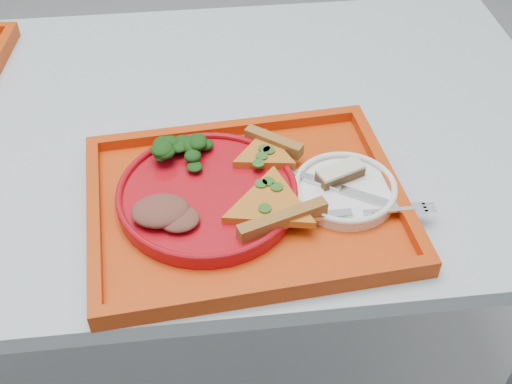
# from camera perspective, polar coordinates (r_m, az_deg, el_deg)

# --- Properties ---
(ground) EXTENTS (10.00, 10.00, 0.00)m
(ground) POSITION_cam_1_polar(r_m,az_deg,el_deg) (1.67, -9.31, -15.24)
(ground) COLOR gray
(ground) RESTS_ON ground
(table) EXTENTS (1.60, 0.80, 0.75)m
(table) POSITION_cam_1_polar(r_m,az_deg,el_deg) (1.15, -13.08, 2.44)
(table) COLOR #AFBAC4
(table) RESTS_ON ground
(tray_main) EXTENTS (0.48, 0.38, 0.01)m
(tray_main) POSITION_cam_1_polar(r_m,az_deg,el_deg) (0.93, -0.88, -1.22)
(tray_main) COLOR #BD3609
(tray_main) RESTS_ON table
(dinner_plate) EXTENTS (0.26, 0.26, 0.02)m
(dinner_plate) POSITION_cam_1_polar(r_m,az_deg,el_deg) (0.93, -4.33, -0.40)
(dinner_plate) COLOR #A90B14
(dinner_plate) RESTS_ON tray_main
(side_plate) EXTENTS (0.15, 0.15, 0.01)m
(side_plate) POSITION_cam_1_polar(r_m,az_deg,el_deg) (0.95, 7.89, 0.06)
(side_plate) COLOR white
(side_plate) RESTS_ON tray_main
(pizza_slice_a) EXTENTS (0.17, 0.18, 0.02)m
(pizza_slice_a) POSITION_cam_1_polar(r_m,az_deg,el_deg) (0.89, 1.30, -0.89)
(pizza_slice_a) COLOR orange
(pizza_slice_a) RESTS_ON dinner_plate
(pizza_slice_b) EXTENTS (0.14, 0.14, 0.02)m
(pizza_slice_b) POSITION_cam_1_polar(r_m,az_deg,el_deg) (0.97, 0.77, 3.60)
(pizza_slice_b) COLOR orange
(pizza_slice_b) RESTS_ON dinner_plate
(salad_heap) EXTENTS (0.08, 0.07, 0.04)m
(salad_heap) POSITION_cam_1_polar(r_m,az_deg,el_deg) (0.96, -6.46, 3.67)
(salad_heap) COLOR black
(salad_heap) RESTS_ON dinner_plate
(meat_portion) EXTENTS (0.08, 0.06, 0.02)m
(meat_portion) POSITION_cam_1_polar(r_m,az_deg,el_deg) (0.89, -8.49, -1.66)
(meat_portion) COLOR brown
(meat_portion) RESTS_ON dinner_plate
(dessert_bar) EXTENTS (0.08, 0.05, 0.02)m
(dessert_bar) POSITION_cam_1_polar(r_m,az_deg,el_deg) (0.95, 7.50, 1.69)
(dessert_bar) COLOR #4A2618
(dessert_bar) RESTS_ON side_plate
(knife) EXTENTS (0.17, 0.11, 0.01)m
(knife) POSITION_cam_1_polar(r_m,az_deg,el_deg) (0.93, 8.34, 0.08)
(knife) COLOR silver
(knife) RESTS_ON side_plate
(fork) EXTENTS (0.19, 0.02, 0.01)m
(fork) POSITION_cam_1_polar(r_m,az_deg,el_deg) (0.90, 9.41, -1.79)
(fork) COLOR silver
(fork) RESTS_ON side_plate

